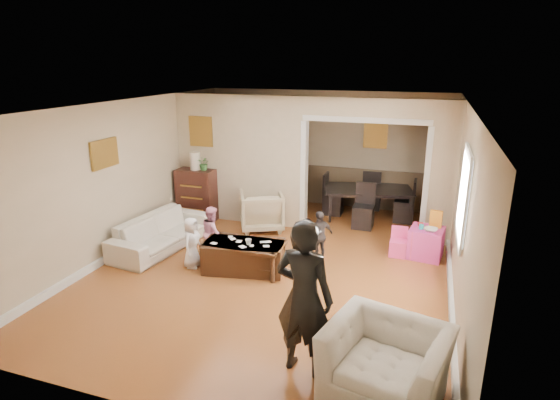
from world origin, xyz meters
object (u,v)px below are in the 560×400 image
(dresser, at_px, (197,195))
(coffee_cup, at_px, (248,242))
(play_table, at_px, (426,243))
(child_toddler, at_px, (320,236))
(sofa, at_px, (162,232))
(adult_person, at_px, (304,298))
(cyan_cup, at_px, (421,227))
(child_kneel_b, at_px, (213,232))
(armchair_back, at_px, (262,211))
(armchair_front, at_px, (386,363))
(child_kneel_a, at_px, (192,243))
(table_lamp, at_px, (195,161))
(coffee_table, at_px, (244,256))
(dining_table, at_px, (368,203))

(dresser, distance_m, coffee_cup, 2.78)
(play_table, bearing_deg, child_toddler, -157.17)
(dresser, distance_m, child_toddler, 3.15)
(sofa, height_order, child_toddler, child_toddler)
(dresser, xyz_separation_m, adult_person, (3.43, -3.97, 0.33))
(sofa, relative_size, play_table, 3.76)
(cyan_cup, distance_m, child_toddler, 1.73)
(adult_person, bearing_deg, sofa, -27.41)
(cyan_cup, relative_size, adult_person, 0.05)
(child_kneel_b, xyz_separation_m, child_toddler, (1.75, 0.45, -0.01))
(cyan_cup, bearing_deg, child_kneel_b, -161.59)
(armchair_back, relative_size, cyan_cup, 10.51)
(armchair_front, xyz_separation_m, child_kneel_a, (-3.29, 2.02, 0.05))
(dresser, distance_m, table_lamp, 0.72)
(dresser, height_order, cyan_cup, dresser)
(table_lamp, height_order, play_table, table_lamp)
(table_lamp, bearing_deg, child_toddler, -21.77)
(armchair_back, bearing_deg, play_table, 147.29)
(sofa, distance_m, child_toddler, 2.83)
(dresser, xyz_separation_m, coffee_table, (1.87, -1.92, -0.31))
(coffee_table, relative_size, play_table, 2.35)
(table_lamp, distance_m, play_table, 4.74)
(coffee_cup, bearing_deg, adult_person, -53.96)
(child_kneel_b, relative_size, child_toddler, 1.03)
(armchair_back, xyz_separation_m, child_kneel_b, (-0.30, -1.53, 0.07))
(adult_person, bearing_deg, play_table, -99.79)
(cyan_cup, xyz_separation_m, dining_table, (-1.13, 1.78, -0.24))
(armchair_back, bearing_deg, cyan_cup, 146.15)
(table_lamp, xyz_separation_m, play_table, (4.61, -0.45, -1.01))
(sofa, relative_size, dining_table, 1.12)
(sofa, relative_size, adult_person, 1.15)
(play_table, bearing_deg, adult_person, -108.58)
(dresser, xyz_separation_m, cyan_cup, (4.51, -0.50, 0.01))
(coffee_table, relative_size, child_kneel_a, 1.50)
(armchair_back, height_order, table_lamp, table_lamp)
(coffee_cup, bearing_deg, play_table, 29.79)
(dining_table, relative_size, child_kneel_b, 2.00)
(coffee_table, bearing_deg, dresser, 134.30)
(play_table, relative_size, child_kneel_a, 0.64)
(armchair_back, height_order, coffee_cup, armchair_back)
(sofa, distance_m, play_table, 4.63)
(sofa, bearing_deg, armchair_front, -114.05)
(sofa, relative_size, dresser, 1.86)
(adult_person, bearing_deg, cyan_cup, -98.55)
(dresser, relative_size, cyan_cup, 13.59)
(coffee_cup, bearing_deg, cyan_cup, 29.91)
(sofa, relative_size, coffee_cup, 20.54)
(coffee_cup, xyz_separation_m, child_kneel_a, (-0.95, -0.10, -0.10))
(coffee_table, distance_m, adult_person, 2.66)
(sofa, bearing_deg, coffee_table, -94.74)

